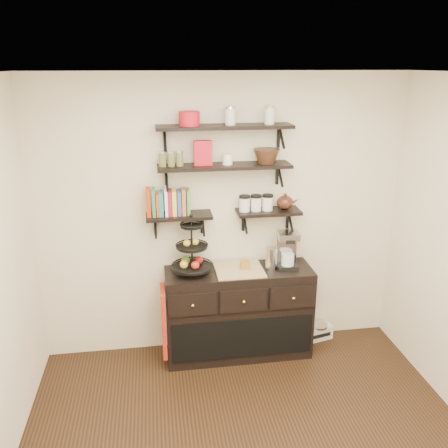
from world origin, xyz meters
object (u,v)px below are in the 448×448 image
Objects in this scene: fruit_stand at (192,254)px; coffee_maker at (287,250)px; sideboard at (239,312)px; radio at (318,331)px.

coffee_maker is (0.90, 0.02, -0.02)m from fruit_stand.
sideboard is 3.91× the size of coffee_maker.
fruit_stand is at bearing 171.36° from radio.
coffee_maker reaches higher than sideboard.
sideboard is 0.78m from fruit_stand.
radio is (1.32, 0.12, -1.01)m from fruit_stand.
sideboard is 0.77m from coffee_maker.
fruit_stand is 1.84× the size of radio.
radio is at bearing 5.03° from fruit_stand.
coffee_maker is at bearing 1.27° from fruit_stand.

